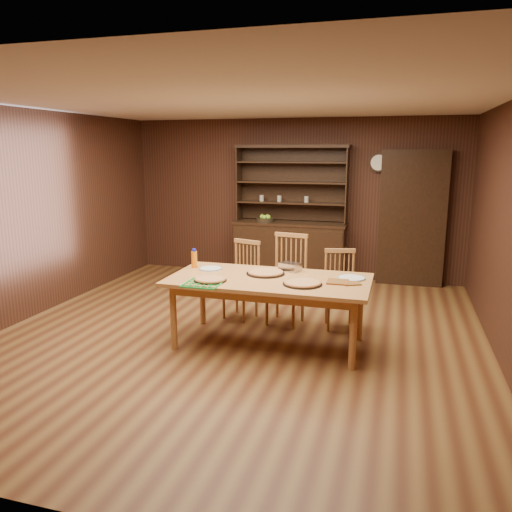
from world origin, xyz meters
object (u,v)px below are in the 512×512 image
(china_hutch, at_px, (290,243))
(chair_left, at_px, (243,277))
(dining_table, at_px, (269,284))
(chair_center, at_px, (288,276))
(chair_right, at_px, (340,286))
(juice_bottle, at_px, (194,259))

(china_hutch, relative_size, chair_left, 2.21)
(dining_table, relative_size, chair_center, 1.95)
(chair_right, bearing_deg, juice_bottle, -174.19)
(dining_table, bearing_deg, chair_right, 50.44)
(juice_bottle, bearing_deg, chair_left, 55.89)
(chair_left, distance_m, chair_center, 0.59)
(chair_center, bearing_deg, juice_bottle, -140.97)
(chair_right, bearing_deg, chair_left, 165.21)
(chair_center, xyz_separation_m, juice_bottle, (-0.99, -0.57, 0.27))
(chair_left, bearing_deg, dining_table, -39.33)
(china_hutch, distance_m, chair_right, 2.35)
(dining_table, xyz_separation_m, chair_left, (-0.56, 0.83, -0.16))
(chair_left, xyz_separation_m, juice_bottle, (-0.41, -0.60, 0.33))
(chair_left, distance_m, chair_right, 1.22)
(dining_table, relative_size, juice_bottle, 9.63)
(dining_table, bearing_deg, juice_bottle, 166.46)
(china_hutch, xyz_separation_m, dining_table, (0.41, -2.89, 0.09))
(dining_table, height_order, chair_left, chair_left)
(china_hutch, xyz_separation_m, chair_left, (-0.15, -2.06, -0.08))
(chair_center, relative_size, juice_bottle, 4.94)
(juice_bottle, bearing_deg, china_hutch, 78.24)
(china_hutch, relative_size, chair_center, 1.98)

